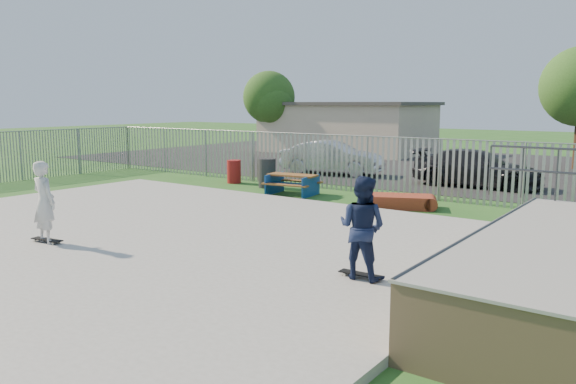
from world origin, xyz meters
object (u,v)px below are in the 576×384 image
Objects in this scene: skater_navy at (362,227)px; picnic_table at (292,184)px; car_silver at (332,158)px; trash_bin_red at (234,172)px; trash_bin_grey at (267,173)px; tree_left at (269,98)px; skater_white at (44,202)px; car_dark at (477,168)px; funbox at (397,201)px.

picnic_table is at bearing -48.73° from skater_navy.
car_silver reaches higher than picnic_table.
skater_navy is at bearing -38.81° from trash_bin_red.
trash_bin_grey is at bearing 146.49° from picnic_table.
tree_left reaches higher than trash_bin_grey.
trash_bin_red is 0.51× the size of skater_white.
trash_bin_red is at bearing -57.34° from tree_left.
picnic_table is 7.22m from car_dark.
skater_navy is at bearing -43.73° from trash_bin_grey.
trash_bin_red is 0.19× the size of car_dark.
car_dark reaches higher than trash_bin_grey.
car_silver reaches higher than trash_bin_grey.
picnic_table is 9.08m from skater_white.
skater_navy is (8.43, -8.07, 0.49)m from trash_bin_grey.
trash_bin_red is 4.86m from car_silver.
car_silver is (-1.82, 5.52, 0.39)m from picnic_table.
skater_navy is at bearing -55.53° from picnic_table.
tree_left reaches higher than skater_white.
skater_white is (1.81, -14.58, 0.28)m from car_silver.
skater_navy is (18.17, -20.61, -2.45)m from tree_left.
skater_navy is (8.49, -12.75, 0.28)m from car_silver.
trash_bin_red is 0.51× the size of skater_navy.
skater_white reaches higher than picnic_table.
car_dark is (8.06, 4.65, 0.26)m from trash_bin_red.
car_silver is at bearing 68.97° from trash_bin_red.
skater_navy is (6.67, -7.23, 0.67)m from picnic_table.
funbox is 1.22× the size of skater_navy.
car_silver is 0.86× the size of tree_left.
skater_navy is 6.92m from skater_white.
picnic_table is 17.92m from tree_left.
tree_left is at bearing 122.47° from picnic_table.
trash_bin_grey is at bearing -52.19° from tree_left.
tree_left reaches higher than skater_navy.
funbox is 5.83m from trash_bin_grey.
funbox is at bearing -70.77° from skater_navy.
car_dark is 17.99m from tree_left.
picnic_table is 1.96m from trash_bin_grey.
car_dark is at bearing 29.96° from trash_bin_red.
funbox is at bearing -9.51° from picnic_table.
tree_left is at bearing -61.16° from skater_white.
picnic_table is 1.06× the size of skater_navy.
car_dark is at bearing -105.34° from skater_white.
skater_white is (3.55, -10.05, 0.58)m from trash_bin_red.
funbox is 1.22× the size of skater_white.
car_dark is 13.06m from skater_navy.
picnic_table is at bearing -49.32° from tree_left.
car_silver is at bearing 100.06° from picnic_table.
trash_bin_red is 15.02m from tree_left.
picnic_table is 1.06× the size of skater_white.
tree_left reaches higher than trash_bin_red.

